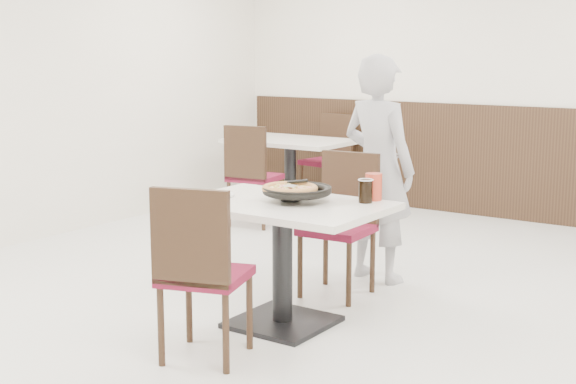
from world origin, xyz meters
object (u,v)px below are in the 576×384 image
Objects in this scene: chair_near at (206,271)px; chair_far at (337,226)px; side_plate at (220,195)px; cola_glass at (366,192)px; bg_chair_left_far at (325,160)px; red_cup at (374,187)px; main_table at (282,264)px; diner_person at (378,169)px; pizza at (290,191)px; pizza_pan at (297,195)px; bg_chair_left_near at (255,175)px; bg_table_left at (290,176)px.

chair_far is at bearing 72.15° from chair_near.
chair_near and chair_far have the same top height.
cola_glass reaches higher than side_plate.
red_cup is at bearing 134.76° from bg_chair_left_far.
diner_person reaches higher than main_table.
pizza is 0.46m from side_plate.
bg_chair_left_far is (-1.88, 3.34, -0.32)m from pizza_pan.
chair_far is 0.89m from side_plate.
chair_near is at bearing -97.97° from pizza_pan.
chair_near is 1.00× the size of chair_far.
pizza_pan is at bearing 64.13° from chair_near.
cola_glass is at bearing 133.91° from bg_chair_left_far.
bg_chair_left_near is (-1.81, 2.14, 0.10)m from main_table.
cola_glass is (0.45, -0.43, 0.34)m from chair_far.
main_table is 3.34m from bg_table_left.
diner_person reaches higher than side_plate.
chair_near and bg_chair_left_far have the same top height.
cola_glass is 0.10m from red_cup.
side_plate is 1.02× the size of red_cup.
cola_glass reaches higher than pizza.
chair_near is 1.07m from cola_glass.
chair_far is at bearing 95.47° from diner_person.
side_plate reaches higher than bg_table_left.
chair_far reaches higher than red_cup.
bg_table_left is at bearing -53.02° from chair_far.
chair_near is 3.31m from bg_chair_left_near.
main_table is at bearing -56.38° from bg_table_left.
main_table is 0.44m from pizza.
pizza_pan is 2.81m from bg_chair_left_near.
diner_person reaches higher than chair_near.
main_table is 1.26× the size of bg_chair_left_near.
chair_near is at bearing 98.43° from diner_person.
bg_chair_left_near is at bearing 99.04° from bg_chair_left_far.
pizza is at bearing -58.18° from bg_chair_left_near.
bg_chair_left_far is (0.03, 0.62, 0.10)m from bg_table_left.
cola_glass is 0.81× the size of red_cup.
pizza_pan is 0.21× the size of diner_person.
diner_person is at bearing 71.06° from chair_near.
cola_glass is (0.35, 0.20, 0.02)m from pizza_pan.
chair_near is at bearing -95.38° from pizza.
bg_chair_left_near is (-1.77, 2.79, 0.00)m from chair_near.
pizza_pan is 0.05m from pizza.
red_cup is at bearing 27.25° from side_plate.
pizza_pan is at bearing 45.03° from main_table.
bg_chair_left_far reaches higher than pizza_pan.
pizza is at bearing -55.62° from bg_table_left.
side_plate is at bearing -165.12° from pizza_pan.
bg_table_left is at bearing 95.87° from bg_chair_left_far.
side_plate reaches higher than main_table.
bg_chair_left_near and bg_chair_left_far have the same top height.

